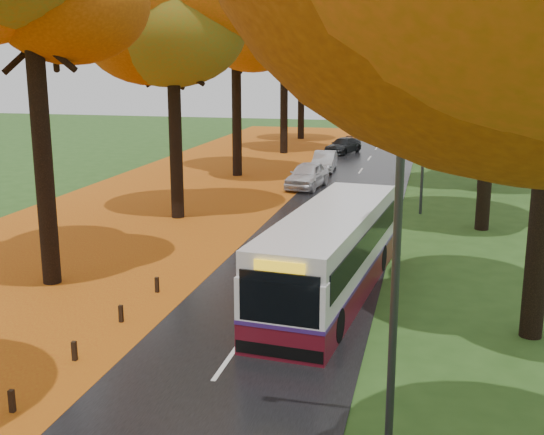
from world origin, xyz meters
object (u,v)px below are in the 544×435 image
at_px(streetlamp_near, 382,224).
at_px(bus, 331,252).
at_px(streetlamp_mid, 420,116).
at_px(car_silver, 325,161).
at_px(streetlamp_far, 428,93).
at_px(car_dark, 343,146).
at_px(car_white, 307,175).

bearing_deg(streetlamp_near, bus, 103.27).
distance_m(streetlamp_near, streetlamp_mid, 22.00).
height_order(streetlamp_near, car_silver, streetlamp_near).
bearing_deg(streetlamp_far, car_dark, -165.65).
relative_size(bus, car_dark, 2.57).
distance_m(bus, car_dark, 33.31).
distance_m(car_silver, car_dark, 8.92).
height_order(streetlamp_far, car_silver, streetlamp_far).
relative_size(car_white, car_dark, 1.06).
distance_m(streetlamp_far, bus, 34.88).
bearing_deg(car_dark, car_silver, -70.65).
height_order(streetlamp_far, car_white, streetlamp_far).
bearing_deg(car_dark, car_white, -70.51).
xyz_separation_m(streetlamp_mid, car_white, (-6.30, 5.24, -3.94)).
distance_m(streetlamp_near, car_silver, 34.31).
xyz_separation_m(streetlamp_near, car_dark, (-6.25, 42.40, -4.08)).
xyz_separation_m(streetlamp_mid, car_dark, (-6.25, 20.40, -4.08)).
distance_m(streetlamp_mid, streetlamp_far, 22.00).
bearing_deg(car_dark, bus, -63.35).
xyz_separation_m(bus, car_white, (-4.09, 17.89, -0.68)).
distance_m(streetlamp_mid, car_silver, 13.70).
relative_size(bus, car_white, 2.43).
bearing_deg(streetlamp_mid, streetlamp_near, -90.00).
relative_size(streetlamp_near, car_white, 1.86).
bearing_deg(bus, car_silver, 105.18).
relative_size(car_silver, car_dark, 0.96).
relative_size(streetlamp_mid, bus, 0.77).
bearing_deg(car_silver, bus, -83.09).
height_order(streetlamp_near, streetlamp_far, same).
distance_m(streetlamp_far, car_white, 18.33).
bearing_deg(streetlamp_mid, streetlamp_far, 90.00).
bearing_deg(car_dark, streetlamp_mid, -53.30).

